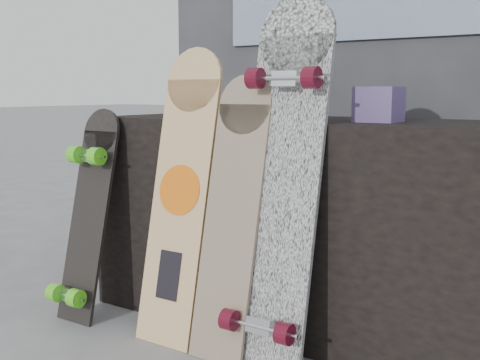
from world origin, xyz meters
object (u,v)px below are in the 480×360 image
Objects in this scene: longboard_celtic at (233,207)px; skateboard_dark at (86,213)px; longboard_cascadia at (281,174)px; vendor_table at (296,221)px; longboard_geisha at (181,186)px.

skateboard_dark is at bearing -175.73° from longboard_celtic.
skateboard_dark is (-0.84, -0.08, -0.21)m from longboard_cascadia.
longboard_celtic reaches higher than vendor_table.
longboard_cascadia is at bearing 10.74° from longboard_celtic.
longboard_celtic is at bearing -95.53° from vendor_table.
skateboard_dark is (-0.71, -0.43, 0.03)m from vendor_table.
longboard_geisha is 1.27× the size of skateboard_dark.
longboard_geisha is 0.46m from skateboard_dark.
longboard_celtic is (0.24, -0.02, -0.05)m from longboard_geisha.
longboard_cascadia is (0.13, -0.35, 0.24)m from vendor_table.
longboard_cascadia reaches higher than longboard_geisha.
vendor_table is 0.40m from longboard_celtic.
longboard_geisha is 0.87× the size of longboard_cascadia.
skateboard_dark reaches higher than vendor_table.
longboard_geisha reaches higher than vendor_table.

